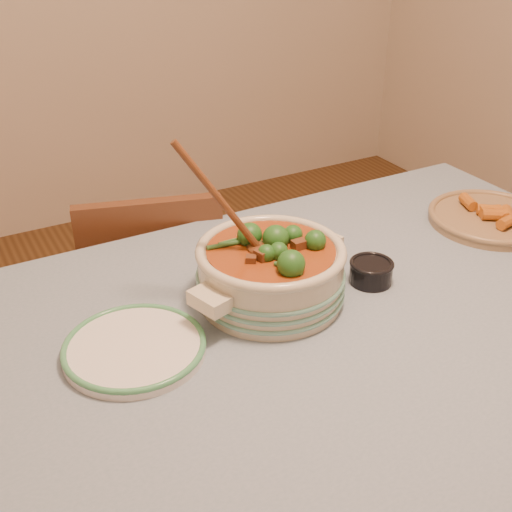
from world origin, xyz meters
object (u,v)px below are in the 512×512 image
(stew_casserole, at_px, (270,268))
(fried_plate, at_px, (491,216))
(dining_table, at_px, (316,363))
(chair_far, at_px, (155,297))
(condiment_bowl, at_px, (371,271))
(white_plate, at_px, (134,347))

(stew_casserole, xyz_separation_m, fried_plate, (0.67, 0.03, -0.06))
(dining_table, distance_m, chair_far, 0.72)
(condiment_bowl, bearing_deg, white_plate, 178.80)
(fried_plate, height_order, chair_far, chair_far)
(dining_table, xyz_separation_m, fried_plate, (0.64, 0.16, 0.11))
(white_plate, distance_m, condiment_bowl, 0.54)
(stew_casserole, height_order, fried_plate, stew_casserole)
(white_plate, relative_size, condiment_bowl, 2.52)
(condiment_bowl, bearing_deg, dining_table, -156.34)
(fried_plate, relative_size, chair_far, 0.39)
(condiment_bowl, distance_m, fried_plate, 0.45)
(white_plate, relative_size, fried_plate, 0.92)
(condiment_bowl, bearing_deg, chair_far, 116.31)
(dining_table, distance_m, white_plate, 0.37)
(white_plate, bearing_deg, dining_table, -15.56)
(white_plate, xyz_separation_m, condiment_bowl, (0.54, -0.01, 0.02))
(stew_casserole, height_order, chair_far, stew_casserole)
(dining_table, relative_size, condiment_bowl, 14.36)
(condiment_bowl, bearing_deg, fried_plate, 10.17)
(dining_table, bearing_deg, chair_far, 98.61)
(white_plate, xyz_separation_m, chair_far, (0.24, 0.59, -0.30))
(stew_casserole, xyz_separation_m, chair_far, (-0.07, 0.55, -0.37))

